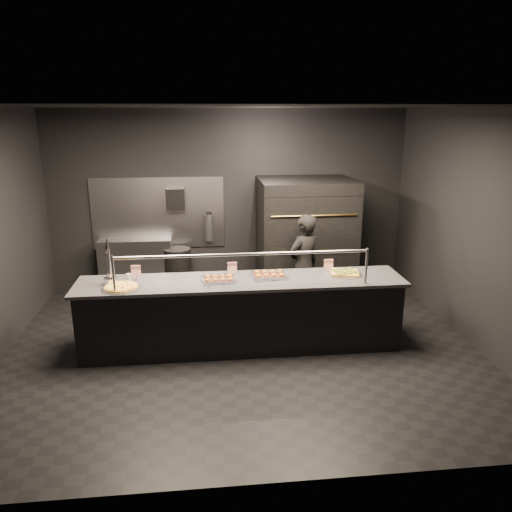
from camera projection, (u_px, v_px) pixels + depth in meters
name	position (u px, v px, depth m)	size (l,w,h in m)	color
room	(239.00, 234.00, 6.12)	(6.04, 6.00, 3.00)	black
service_counter	(242.00, 314.00, 6.37)	(4.10, 0.78, 1.37)	black
pizza_oven	(305.00, 237.00, 8.17)	(1.50, 1.23, 1.91)	black
prep_shelf	(136.00, 265.00, 8.42)	(1.20, 0.35, 0.90)	#99999E
towel_dispenser	(175.00, 199.00, 8.25)	(0.30, 0.20, 0.35)	black
fire_extinguisher	(209.00, 227.00, 8.46)	(0.14, 0.14, 0.51)	#B2B2B7
beer_tap	(109.00, 271.00, 6.02)	(0.16, 0.23, 0.61)	silver
round_pizza	(121.00, 287.00, 5.94)	(0.46, 0.46, 0.03)	silver
slider_tray_a	(219.00, 279.00, 6.20)	(0.48, 0.42, 0.06)	silver
slider_tray_b	(269.00, 275.00, 6.36)	(0.50, 0.41, 0.07)	silver
square_pizza	(345.00, 273.00, 6.45)	(0.44, 0.44, 0.05)	silver
condiment_jar	(131.00, 277.00, 6.20)	(0.14, 0.05, 0.09)	silver
tent_cards	(233.00, 268.00, 6.48)	(2.63, 0.04, 0.15)	white
trash_bin	(178.00, 270.00, 8.41)	(0.45, 0.45, 0.75)	black
worker	(304.00, 265.00, 7.34)	(0.56, 0.37, 1.53)	black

